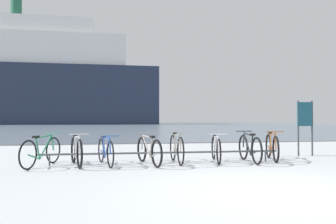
{
  "coord_description": "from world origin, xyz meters",
  "views": [
    {
      "loc": [
        -2.45,
        -4.5,
        1.15
      ],
      "look_at": [
        -0.7,
        5.93,
        1.4
      ],
      "focal_mm": 32.91,
      "sensor_mm": 36.0,
      "label": 1
    }
  ],
  "objects_px": {
    "bicycle_0": "(42,151)",
    "ferry_ship": "(48,81)",
    "bicycle_5": "(216,149)",
    "bicycle_2": "(105,151)",
    "info_sign": "(305,119)",
    "bicycle_6": "(250,148)",
    "bicycle_7": "(272,147)",
    "bicycle_3": "(149,151)",
    "bicycle_4": "(177,148)",
    "bicycle_1": "(76,151)"
  },
  "relations": [
    {
      "from": "bicycle_0",
      "to": "bicycle_6",
      "type": "relative_size",
      "value": 0.98
    },
    {
      "from": "bicycle_6",
      "to": "bicycle_7",
      "type": "height_order",
      "value": "bicycle_7"
    },
    {
      "from": "bicycle_6",
      "to": "info_sign",
      "type": "xyz_separation_m",
      "value": [
        2.32,
        1.02,
        0.79
      ]
    },
    {
      "from": "bicycle_6",
      "to": "bicycle_3",
      "type": "bearing_deg",
      "value": -179.77
    },
    {
      "from": "bicycle_4",
      "to": "info_sign",
      "type": "xyz_separation_m",
      "value": [
        4.29,
        0.86,
        0.78
      ]
    },
    {
      "from": "bicycle_1",
      "to": "bicycle_6",
      "type": "distance_m",
      "value": 4.5
    },
    {
      "from": "bicycle_2",
      "to": "bicycle_4",
      "type": "height_order",
      "value": "bicycle_4"
    },
    {
      "from": "bicycle_0",
      "to": "bicycle_3",
      "type": "relative_size",
      "value": 0.97
    },
    {
      "from": "bicycle_0",
      "to": "bicycle_1",
      "type": "relative_size",
      "value": 1.01
    },
    {
      "from": "bicycle_0",
      "to": "bicycle_3",
      "type": "xyz_separation_m",
      "value": [
        2.61,
        -0.17,
        -0.01
      ]
    },
    {
      "from": "bicycle_5",
      "to": "bicycle_0",
      "type": "bearing_deg",
      "value": -179.99
    },
    {
      "from": "bicycle_5",
      "to": "bicycle_7",
      "type": "height_order",
      "value": "bicycle_7"
    },
    {
      "from": "bicycle_0",
      "to": "bicycle_4",
      "type": "bearing_deg",
      "value": 0.05
    },
    {
      "from": "info_sign",
      "to": "bicycle_6",
      "type": "bearing_deg",
      "value": -156.21
    },
    {
      "from": "bicycle_0",
      "to": "ferry_ship",
      "type": "distance_m",
      "value": 66.69
    },
    {
      "from": "bicycle_0",
      "to": "info_sign",
      "type": "height_order",
      "value": "info_sign"
    },
    {
      "from": "bicycle_3",
      "to": "info_sign",
      "type": "distance_m",
      "value": 5.21
    },
    {
      "from": "bicycle_1",
      "to": "ferry_ship",
      "type": "bearing_deg",
      "value": 102.5
    },
    {
      "from": "bicycle_3",
      "to": "info_sign",
      "type": "xyz_separation_m",
      "value": [
        5.04,
        1.03,
        0.8
      ]
    },
    {
      "from": "bicycle_0",
      "to": "bicycle_2",
      "type": "relative_size",
      "value": 1.0
    },
    {
      "from": "bicycle_0",
      "to": "info_sign",
      "type": "xyz_separation_m",
      "value": [
        7.65,
        0.87,
        0.79
      ]
    },
    {
      "from": "bicycle_5",
      "to": "info_sign",
      "type": "xyz_separation_m",
      "value": [
        3.21,
        0.87,
        0.81
      ]
    },
    {
      "from": "bicycle_5",
      "to": "ferry_ship",
      "type": "height_order",
      "value": "ferry_ship"
    },
    {
      "from": "bicycle_1",
      "to": "bicycle_3",
      "type": "height_order",
      "value": "bicycle_1"
    },
    {
      "from": "info_sign",
      "to": "bicycle_0",
      "type": "bearing_deg",
      "value": -173.53
    },
    {
      "from": "bicycle_2",
      "to": "info_sign",
      "type": "height_order",
      "value": "info_sign"
    },
    {
      "from": "bicycle_0",
      "to": "ferry_ship",
      "type": "height_order",
      "value": "ferry_ship"
    },
    {
      "from": "bicycle_1",
      "to": "bicycle_2",
      "type": "distance_m",
      "value": 0.7
    },
    {
      "from": "bicycle_0",
      "to": "bicycle_5",
      "type": "bearing_deg",
      "value": 0.01
    },
    {
      "from": "bicycle_2",
      "to": "ferry_ship",
      "type": "height_order",
      "value": "ferry_ship"
    },
    {
      "from": "bicycle_1",
      "to": "bicycle_0",
      "type": "bearing_deg",
      "value": 174.48
    },
    {
      "from": "bicycle_5",
      "to": "bicycle_1",
      "type": "bearing_deg",
      "value": -178.72
    },
    {
      "from": "bicycle_7",
      "to": "info_sign",
      "type": "height_order",
      "value": "info_sign"
    },
    {
      "from": "bicycle_6",
      "to": "bicycle_1",
      "type": "bearing_deg",
      "value": 179.03
    },
    {
      "from": "bicycle_0",
      "to": "info_sign",
      "type": "relative_size",
      "value": 0.96
    },
    {
      "from": "bicycle_0",
      "to": "bicycle_2",
      "type": "xyz_separation_m",
      "value": [
        1.53,
        -0.06,
        -0.02
      ]
    },
    {
      "from": "bicycle_2",
      "to": "bicycle_5",
      "type": "relative_size",
      "value": 1.0
    },
    {
      "from": "bicycle_2",
      "to": "bicycle_6",
      "type": "height_order",
      "value": "bicycle_6"
    },
    {
      "from": "bicycle_6",
      "to": "ferry_ship",
      "type": "bearing_deg",
      "value": 106.22
    },
    {
      "from": "bicycle_2",
      "to": "bicycle_4",
      "type": "xyz_separation_m",
      "value": [
        1.83,
        0.06,
        0.03
      ]
    },
    {
      "from": "bicycle_6",
      "to": "ferry_ship",
      "type": "height_order",
      "value": "ferry_ship"
    },
    {
      "from": "bicycle_3",
      "to": "info_sign",
      "type": "bearing_deg",
      "value": 11.6
    },
    {
      "from": "bicycle_4",
      "to": "bicycle_1",
      "type": "bearing_deg",
      "value": -178.12
    },
    {
      "from": "bicycle_2",
      "to": "bicycle_6",
      "type": "relative_size",
      "value": 0.98
    },
    {
      "from": "bicycle_1",
      "to": "bicycle_4",
      "type": "height_order",
      "value": "bicycle_4"
    },
    {
      "from": "info_sign",
      "to": "ferry_ship",
      "type": "xyz_separation_m",
      "value": [
        -21.17,
        63.76,
        8.56
      ]
    },
    {
      "from": "bicycle_3",
      "to": "bicycle_5",
      "type": "distance_m",
      "value": 1.84
    },
    {
      "from": "ferry_ship",
      "to": "bicycle_0",
      "type": "bearing_deg",
      "value": -78.18
    },
    {
      "from": "info_sign",
      "to": "ferry_ship",
      "type": "bearing_deg",
      "value": 108.37
    },
    {
      "from": "bicycle_2",
      "to": "bicycle_6",
      "type": "xyz_separation_m",
      "value": [
        3.79,
        -0.1,
        0.02
      ]
    }
  ]
}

